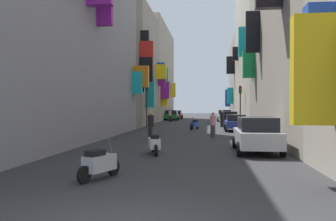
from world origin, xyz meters
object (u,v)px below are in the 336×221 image
object	(u,v)px
parked_car_blue	(236,122)
traffic_light_far_corner	(240,99)
scooter_white	(154,143)
pedestrian_near_left	(222,119)
parked_car_white	(224,115)
parked_car_silver	(257,134)
scooter_blue	(195,124)
scooter_silver	(99,163)
pedestrian_near_right	(213,125)
pedestrian_crossing	(151,125)
parked_car_red	(176,114)
traffic_light_near_corner	(147,97)
parked_car_green	(172,115)
parked_car_black	(230,117)
pedestrian_mid_street	(170,115)

from	to	relation	value
parked_car_blue	traffic_light_far_corner	size ratio (longest dim) A/B	0.97
scooter_white	pedestrian_near_left	xyz separation A→B (m)	(3.58, 20.77, 0.38)
parked_car_white	parked_car_silver	bearing A→B (deg)	-89.85
scooter_blue	pedestrian_near_left	world-z (taller)	pedestrian_near_left
parked_car_white	scooter_blue	distance (m)	18.33
scooter_silver	pedestrian_near_right	distance (m)	14.56
parked_car_white	scooter_white	bearing A→B (deg)	-97.26
pedestrian_crossing	parked_car_red	bearing A→B (deg)	92.77
scooter_white	traffic_light_far_corner	distance (m)	21.71
parked_car_red	traffic_light_near_corner	xyz separation A→B (m)	(-0.69, -24.01, 2.21)
traffic_light_far_corner	scooter_silver	bearing A→B (deg)	-103.00
parked_car_blue	traffic_light_far_corner	world-z (taller)	traffic_light_far_corner
pedestrian_near_right	traffic_light_near_corner	world-z (taller)	traffic_light_near_corner
parked_car_silver	scooter_blue	size ratio (longest dim) A/B	2.54
parked_car_green	parked_car_red	world-z (taller)	parked_car_green
parked_car_silver	parked_car_white	world-z (taller)	parked_car_silver
scooter_blue	scooter_silver	size ratio (longest dim) A/B	1.00
pedestrian_near_right	parked_car_green	bearing A→B (deg)	101.23
parked_car_black	parked_car_red	distance (m)	18.25
parked_car_blue	pedestrian_near_left	xyz separation A→B (m)	(-0.94, 5.61, 0.12)
parked_car_white	parked_car_blue	bearing A→B (deg)	-89.58
pedestrian_crossing	traffic_light_far_corner	bearing A→B (deg)	64.53
scooter_blue	scooter_white	bearing A→B (deg)	-93.68
pedestrian_near_left	traffic_light_far_corner	xyz separation A→B (m)	(1.80, 0.14, 1.95)
parked_car_silver	traffic_light_far_corner	xyz separation A→B (m)	(0.91, 19.77, 1.97)
parked_car_green	scooter_white	distance (m)	37.95
parked_car_black	scooter_silver	distance (m)	32.92
scooter_white	parked_car_blue	bearing A→B (deg)	73.39
parked_car_silver	parked_car_blue	world-z (taller)	parked_car_silver
scooter_blue	pedestrian_crossing	distance (m)	9.78
parked_car_blue	pedestrian_near_left	distance (m)	5.69
parked_car_red	parked_car_blue	world-z (taller)	parked_car_red
parked_car_white	traffic_light_far_corner	size ratio (longest dim) A/B	1.00
pedestrian_near_right	parked_car_white	bearing A→B (deg)	86.02
parked_car_black	pedestrian_near_left	world-z (taller)	pedestrian_near_left
parked_car_silver	pedestrian_mid_street	world-z (taller)	pedestrian_mid_street
parked_car_green	parked_car_blue	distance (m)	23.93
scooter_blue	pedestrian_near_right	distance (m)	7.91
pedestrian_near_right	scooter_white	bearing A→B (deg)	-106.66
parked_car_red	traffic_light_far_corner	bearing A→B (deg)	-69.49
parked_car_green	traffic_light_near_corner	world-z (taller)	traffic_light_near_corner
parked_car_green	parked_car_silver	size ratio (longest dim) A/B	0.91
parked_car_blue	traffic_light_near_corner	size ratio (longest dim) A/B	0.91
parked_car_green	scooter_white	size ratio (longest dim) A/B	2.17
scooter_silver	parked_car_silver	bearing A→B (deg)	52.05
pedestrian_near_right	pedestrian_mid_street	world-z (taller)	pedestrian_mid_street
parked_car_blue	pedestrian_mid_street	world-z (taller)	pedestrian_mid_street
parked_car_red	pedestrian_near_right	xyz separation A→B (m)	(5.65, -34.81, 0.10)
parked_car_white	pedestrian_near_right	xyz separation A→B (m)	(-1.79, -25.77, 0.02)
scooter_white	pedestrian_near_right	bearing A→B (deg)	73.34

